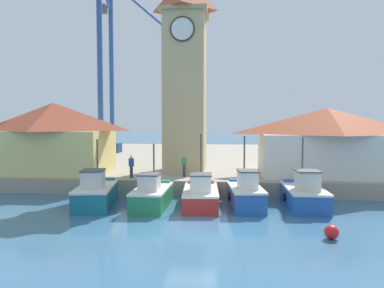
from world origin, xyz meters
name	(u,v)px	position (x,y,z in m)	size (l,w,h in m)	color
ground_plane	(191,229)	(0.00, 0.00, 0.00)	(300.00, 300.00, 0.00)	#386689
quay_wharf	(215,159)	(0.00, 27.56, 0.54)	(120.00, 40.00, 1.09)	#9E937F
fishing_boat_far_left	(96,193)	(-6.27, 4.27, 0.80)	(2.87, 5.16, 4.04)	#196B7F
fishing_boat_left_outer	(152,195)	(-2.79, 4.22, 0.75)	(2.03, 4.58, 3.78)	#237A4C
fishing_boat_left_inner	(201,195)	(0.09, 4.82, 0.71)	(2.41, 5.02, 4.39)	#AD2823
fishing_boat_mid_left	(245,194)	(2.78, 4.90, 0.81)	(2.31, 4.71, 4.26)	#2356A8
fishing_boat_center	(304,195)	(6.26, 5.15, 0.79)	(2.31, 4.77, 4.19)	#2356A8
clock_tower	(185,69)	(-1.88, 13.09, 9.40)	(3.78, 3.78, 17.42)	tan
warehouse_left	(54,137)	(-11.99, 10.63, 3.92)	(8.78, 5.68, 5.52)	#E5D17A
warehouse_right	(327,141)	(9.10, 11.59, 3.68)	(10.23, 6.52, 5.07)	silver
port_crane_near	(100,80)	(-11.60, 20.33, 9.43)	(2.65, 9.52, 20.86)	navy
port_crane_far	(114,85)	(-13.21, 29.80, 9.80)	(6.54, 9.39, 21.98)	navy
mooring_buoy	(332,232)	(6.31, -0.82, 0.31)	(0.63, 0.63, 0.63)	red
dock_worker_near_tower	(184,165)	(-1.51, 9.55, 1.93)	(0.34, 0.22, 1.62)	#33333D
dock_worker_along_quay	(131,166)	(-5.22, 8.58, 1.93)	(0.34, 0.22, 1.62)	#33333D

